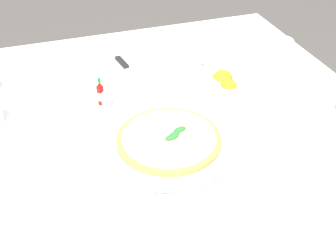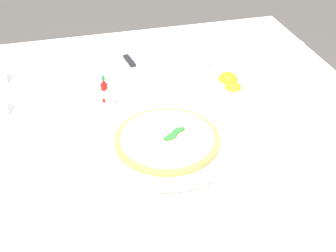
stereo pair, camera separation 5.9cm
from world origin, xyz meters
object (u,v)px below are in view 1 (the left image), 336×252
hot_sauce_bottle (101,93)px  salt_shaker (96,92)px  napkin_folded (116,60)px  dinner_knife (116,56)px  pizza_plate (169,143)px  pepper_shaker (106,101)px  pizza (169,139)px  coffee_cup_far_left (196,54)px  citrus_bowl (224,86)px  coffee_cup_right_edge (280,50)px

hot_sauce_bottle → salt_shaker: bearing=19.7°
napkin_folded → hot_sauce_bottle: (-0.22, 0.09, 0.02)m
napkin_folded → dinner_knife: size_ratio=1.18×
pizza_plate → pepper_shaker: bearing=27.5°
pizza_plate → salt_shaker: (0.27, 0.13, 0.01)m
pizza → pepper_shaker: size_ratio=4.59×
pizza_plate → pizza: bearing=-85.6°
coffee_cup_far_left → citrus_bowl: bearing=-178.8°
pizza_plate → citrus_bowl: (0.18, -0.23, 0.02)m
pepper_shaker → hot_sauce_bottle: bearing=19.7°
pepper_shaker → citrus_bowl: bearing=-95.1°
citrus_bowl → salt_shaker: (0.09, 0.36, -0.00)m
hot_sauce_bottle → salt_shaker: 0.03m
pizza_plate → pizza: size_ratio=1.29×
pizza_plate → pizza: (0.00, -0.00, 0.01)m
pizza → pepper_shaker: 0.24m
salt_shaker → hot_sauce_bottle: bearing=-160.3°
pizza_plate → coffee_cup_far_left: bearing=-30.1°
napkin_folded → citrus_bowl: size_ratio=1.54×
pizza_plate → coffee_cup_right_edge: (0.33, -0.50, 0.02)m
dinner_knife → citrus_bowl: size_ratio=1.30×
pizza_plate → coffee_cup_right_edge: coffee_cup_right_edge is taller
dinner_knife → pepper_shaker: (-0.25, 0.08, 0.00)m
pizza_plate → hot_sauce_bottle: bearing=26.6°
pizza_plate → napkin_folded: (0.46, 0.03, -0.00)m
hot_sauce_bottle → pepper_shaker: bearing=-160.3°
citrus_bowl → pepper_shaker: size_ratio=2.67×
pizza_plate → hot_sauce_bottle: size_ratio=4.00×
pizza_plate → napkin_folded: bearing=3.3°
coffee_cup_far_left → coffee_cup_right_edge: bearing=-103.2°
coffee_cup_right_edge → coffee_cup_far_left: bearing=76.8°
coffee_cup_right_edge → pepper_shaker: bearing=100.4°
dinner_knife → salt_shaker: bearing=142.6°
pizza → coffee_cup_right_edge: coffee_cup_right_edge is taller
napkin_folded → pizza_plate: bearing=177.9°
dinner_knife → salt_shaker: size_ratio=3.47×
pizza_plate → citrus_bowl: 0.29m
salt_shaker → pepper_shaker: size_ratio=1.00×
dinner_knife → salt_shaker: (-0.20, 0.10, 0.00)m
coffee_cup_far_left → napkin_folded: (0.07, 0.25, -0.02)m
coffee_cup_right_edge → napkin_folded: (0.14, 0.53, -0.02)m
coffee_cup_far_left → salt_shaker: coffee_cup_far_left is taller
coffee_cup_right_edge → pizza_plate: bearing=123.0°
coffee_cup_right_edge → salt_shaker: coffee_cup_right_edge is taller
napkin_folded → pepper_shaker: pepper_shaker is taller
citrus_bowl → hot_sauce_bottle: 0.36m
coffee_cup_far_left → dinner_knife: size_ratio=0.68×
napkin_folded → pepper_shaker: size_ratio=4.11×
pizza_plate → salt_shaker: bearing=25.9°
napkin_folded → salt_shaker: size_ratio=4.11×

